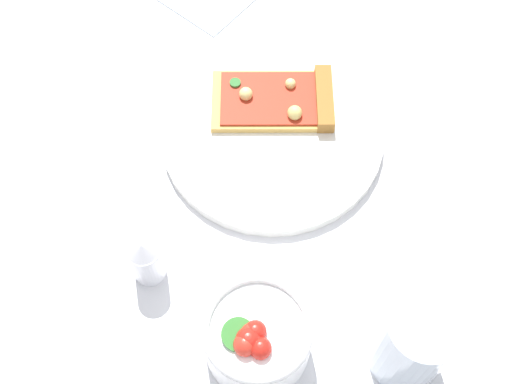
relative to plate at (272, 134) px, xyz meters
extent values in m
plane|color=silver|center=(-0.02, 0.05, -0.01)|extent=(2.40, 2.40, 0.00)
cylinder|color=white|center=(0.00, 0.00, 0.00)|extent=(0.26, 0.26, 0.01)
cube|color=#E5B256|center=(-0.03, -0.02, 0.01)|extent=(0.16, 0.17, 0.01)
cube|color=#A36B2D|center=(-0.07, 0.03, 0.02)|extent=(0.08, 0.07, 0.02)
cube|color=#B22D19|center=(-0.03, -0.02, 0.02)|extent=(0.14, 0.15, 0.00)
cylinder|color=#2D722D|center=(-0.02, -0.07, 0.02)|extent=(0.01, 0.01, 0.00)
sphere|color=#F2D87F|center=(-0.02, -0.05, 0.02)|extent=(0.02, 0.02, 0.02)
sphere|color=#EAD172|center=(-0.03, 0.01, 0.02)|extent=(0.02, 0.02, 0.02)
sphere|color=#F2D87F|center=(-0.06, -0.02, 0.02)|extent=(0.01, 0.01, 0.01)
cylinder|color=white|center=(0.22, 0.13, 0.02)|extent=(0.11, 0.11, 0.06)
torus|color=white|center=(0.22, 0.13, 0.06)|extent=(0.11, 0.11, 0.01)
sphere|color=red|center=(0.24, 0.13, 0.06)|extent=(0.02, 0.02, 0.02)
sphere|color=red|center=(0.23, 0.15, 0.06)|extent=(0.02, 0.02, 0.02)
sphere|color=red|center=(0.22, 0.13, 0.06)|extent=(0.02, 0.02, 0.02)
sphere|color=red|center=(0.23, 0.13, 0.06)|extent=(0.02, 0.02, 0.02)
sphere|color=red|center=(0.23, 0.13, 0.06)|extent=(0.02, 0.02, 0.02)
cylinder|color=#388433|center=(0.23, 0.12, 0.06)|extent=(0.04, 0.04, 0.01)
cylinder|color=silver|center=(0.14, 0.26, 0.05)|extent=(0.07, 0.07, 0.11)
cylinder|color=black|center=(0.14, 0.26, 0.04)|extent=(0.06, 0.06, 0.08)
cylinder|color=silver|center=(0.22, -0.01, 0.02)|extent=(0.03, 0.03, 0.06)
cone|color=silver|center=(0.22, -0.01, 0.06)|extent=(0.03, 0.03, 0.01)
camera|label=1|loc=(0.37, 0.24, 0.67)|focal=47.07mm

